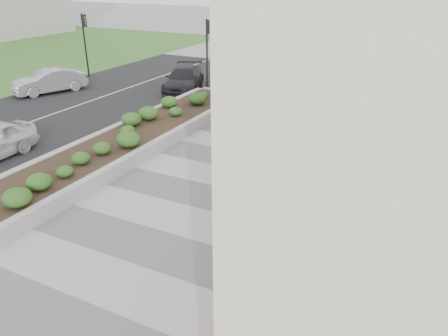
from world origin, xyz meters
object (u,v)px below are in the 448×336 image
(traffic_signal_near, at_px, (208,44))
(traffic_signal_far, at_px, (85,36))
(planter, at_px, (123,141))
(skateboarder, at_px, (256,196))
(car_silver, at_px, (49,81))
(car_dark, at_px, (184,79))

(traffic_signal_near, relative_size, traffic_signal_far, 1.00)
(planter, bearing_deg, traffic_signal_far, 137.54)
(traffic_signal_near, bearing_deg, skateboarder, -56.45)
(car_silver, bearing_deg, planter, -6.01)
(planter, relative_size, skateboarder, 12.31)
(skateboarder, bearing_deg, planter, 152.76)
(traffic_signal_far, bearing_deg, car_dark, -2.50)
(planter, bearing_deg, car_silver, 150.82)
(traffic_signal_near, distance_m, traffic_signal_far, 9.21)
(planter, height_order, skateboarder, skateboarder)
(planter, relative_size, traffic_signal_far, 4.29)
(car_dark, bearing_deg, traffic_signal_far, 157.00)
(car_silver, xyz_separation_m, car_dark, (7.00, 4.07, -0.00))
(car_silver, height_order, car_dark, car_silver)
(traffic_signal_near, distance_m, car_silver, 9.84)
(traffic_signal_near, relative_size, skateboarder, 2.87)
(planter, xyz_separation_m, traffic_signal_far, (-10.93, 10.00, 2.34))
(traffic_signal_near, xyz_separation_m, car_dark, (-1.27, -0.85, -2.06))
(planter, xyz_separation_m, car_silver, (-10.00, 5.58, 0.29))
(car_dark, bearing_deg, skateboarder, -71.36)
(skateboarder, distance_m, car_dark, 15.71)
(traffic_signal_near, relative_size, car_dark, 0.87)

